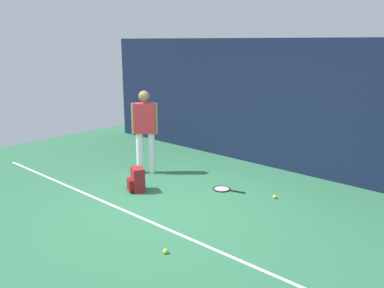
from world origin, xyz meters
TOP-DOWN VIEW (x-y plane):
  - ground_plane at (0.00, 0.00)m, footprint 12.00×12.00m
  - back_fence at (0.00, 3.00)m, footprint 10.00×0.10m
  - court_line at (0.00, -0.64)m, footprint 9.00×0.05m
  - tennis_player at (-1.72, 0.89)m, footprint 0.44×0.44m
  - tennis_racket at (0.07, 1.17)m, footprint 0.64×0.40m
  - backpack at (-1.04, 0.07)m, footprint 0.36×0.37m
  - tennis_ball_near_player at (0.94, -1.14)m, footprint 0.07×0.07m
  - tennis_ball_by_fence at (1.00, 1.43)m, footprint 0.07×0.07m

SIDE VIEW (x-z plane):
  - ground_plane at x=0.00m, z-range 0.00..0.00m
  - court_line at x=0.00m, z-range 0.00..0.00m
  - tennis_racket at x=0.07m, z-range 0.00..0.03m
  - tennis_ball_near_player at x=0.94m, z-range 0.00..0.07m
  - tennis_ball_by_fence at x=1.00m, z-range 0.00..0.07m
  - backpack at x=-1.04m, z-range -0.01..0.43m
  - tennis_player at x=-1.72m, z-range 0.12..1.82m
  - back_fence at x=0.00m, z-range 0.00..2.71m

